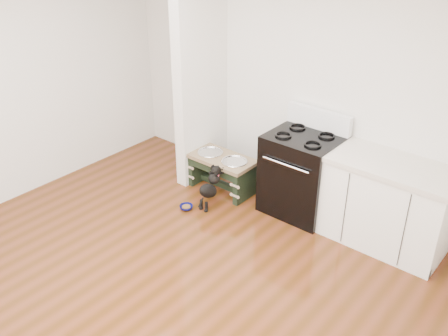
% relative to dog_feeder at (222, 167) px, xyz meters
% --- Properties ---
extents(ground, '(5.00, 5.00, 0.00)m').
position_rel_dog_feeder_xyz_m(ground, '(0.72, -1.94, -0.31)').
color(ground, '#46250C').
rests_on(ground, ground).
extents(room_shell, '(5.00, 5.00, 5.00)m').
position_rel_dog_feeder_xyz_m(room_shell, '(0.72, -1.94, 1.31)').
color(room_shell, silver).
rests_on(room_shell, ground).
extents(partition_wall, '(0.15, 0.80, 2.70)m').
position_rel_dog_feeder_xyz_m(partition_wall, '(-0.46, 0.16, 1.04)').
color(partition_wall, silver).
rests_on(partition_wall, ground).
extents(oven_range, '(0.76, 0.69, 1.14)m').
position_rel_dog_feeder_xyz_m(oven_range, '(0.97, 0.22, 0.16)').
color(oven_range, black).
rests_on(oven_range, ground).
extents(cabinet_run, '(1.24, 0.64, 0.91)m').
position_rel_dog_feeder_xyz_m(cabinet_run, '(1.95, 0.24, 0.14)').
color(cabinet_run, white).
rests_on(cabinet_run, ground).
extents(dog_feeder, '(0.80, 0.43, 0.46)m').
position_rel_dog_feeder_xyz_m(dog_feeder, '(0.00, 0.00, 0.00)').
color(dog_feeder, black).
rests_on(dog_feeder, ground).
extents(puppy, '(0.14, 0.41, 0.49)m').
position_rel_dog_feeder_xyz_m(puppy, '(0.14, -0.37, -0.05)').
color(puppy, black).
rests_on(puppy, ground).
extents(floor_bowl, '(0.18, 0.18, 0.05)m').
position_rel_dog_feeder_xyz_m(floor_bowl, '(-0.03, -0.60, -0.29)').
color(floor_bowl, '#0B0E50').
rests_on(floor_bowl, ground).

